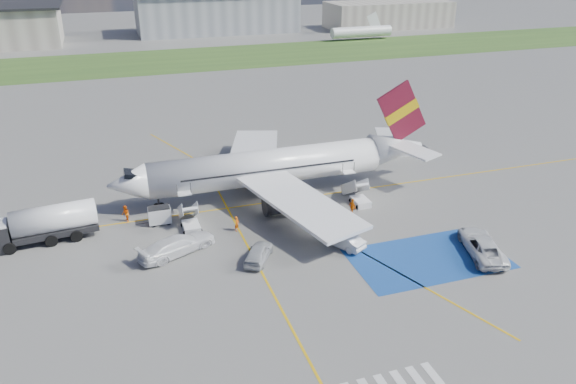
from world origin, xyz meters
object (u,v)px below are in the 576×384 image
belt_loader (405,151)px  car_silver_a (259,253)px  airliner (279,165)px  fuel_tanker (41,228)px  gpu_cart (160,216)px  van_white_b (177,242)px  car_silver_b (342,239)px  van_white_a (482,243)px

belt_loader → car_silver_a: 33.08m
car_silver_a → airliner: bearing=-83.6°
fuel_tanker → gpu_cart: bearing=-4.6°
gpu_cart → van_white_b: (0.84, -6.48, 0.28)m
fuel_tanker → belt_loader: fuel_tanker is taller
airliner → fuel_tanker: 25.23m
car_silver_a → car_silver_b: bearing=-149.3°
gpu_cart → belt_loader: 35.26m
airliner → van_white_b: bearing=-142.9°
belt_loader → van_white_b: 36.88m
airliner → car_silver_a: airliner is taller
airliner → belt_loader: airliner is taller
fuel_tanker → van_white_a: (38.56, -15.11, -0.40)m
car_silver_a → van_white_b: size_ratio=0.79×
airliner → car_silver_b: 13.88m
car_silver_a → van_white_b: van_white_b is taller
airliner → fuel_tanker: bearing=-171.9°
airliner → car_silver_b: size_ratio=8.18×
van_white_b → van_white_a: bearing=-132.8°
fuel_tanker → van_white_b: fuel_tanker is taller
fuel_tanker → van_white_b: size_ratio=1.86×
gpu_cart → airliner: bearing=15.0°
fuel_tanker → car_silver_b: (26.87, -9.92, -0.75)m
gpu_cart → belt_loader: gpu_cart is taller
fuel_tanker → belt_loader: size_ratio=1.80×
car_silver_b → van_white_b: (-14.92, 3.68, 0.38)m
van_white_b → fuel_tanker: bearing=38.1°
car_silver_a → car_silver_b: (8.17, -0.07, -0.03)m
car_silver_b → van_white_b: bearing=-43.2°
car_silver_a → van_white_a: 20.54m
van_white_a → gpu_cart: bearing=-12.4°
car_silver_a → van_white_a: size_ratio=0.77×
airliner → gpu_cart: bearing=-166.4°
gpu_cart → van_white_a: bearing=-27.7°
car_silver_b → fuel_tanker: bearing=-49.6°
belt_loader → gpu_cart: bearing=-155.7°
fuel_tanker → car_silver_a: size_ratio=2.35×
fuel_tanker → car_silver_a: fuel_tanker is taller
airliner → van_white_a: airliner is taller
airliner → belt_loader: bearing=18.8°
fuel_tanker → airliner: bearing=2.3°
gpu_cart → van_white_a: 31.45m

